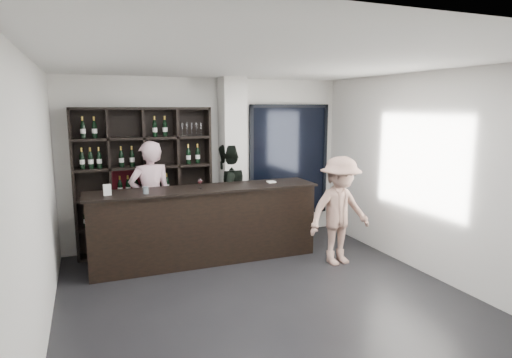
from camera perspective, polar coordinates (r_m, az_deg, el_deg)
name	(u,v)px	position (r m, az deg, el deg)	size (l,w,h in m)	color
floor	(271,304)	(5.53, 1.96, -16.26)	(5.00, 5.50, 0.01)	black
wine_shelf	(145,181)	(7.27, -14.61, -0.26)	(2.20, 0.35, 2.40)	black
structural_column	(233,162)	(7.47, -3.11, 2.24)	(0.40, 0.40, 2.90)	silver
glass_panel	(289,161)	(8.13, 4.44, 2.47)	(1.60, 0.08, 2.10)	black
tasting_counter	(206,224)	(6.77, -6.74, -6.04)	(3.56, 0.73, 1.17)	black
taster_pink	(151,199)	(7.07, -13.85, -2.65)	(0.69, 0.45, 1.88)	beige
taster_black	(227,195)	(7.45, -3.90, -2.11)	(0.87, 0.68, 1.79)	black
customer	(340,211)	(6.67, 11.10, -4.19)	(1.08, 0.62, 1.67)	tan
wine_glass	(200,183)	(6.56, -7.46, -0.53)	(0.07, 0.07, 0.18)	white
spit_cup	(146,190)	(6.32, -14.50, -1.45)	(0.08, 0.08, 0.11)	#A8BBC6
napkin_stack	(271,182)	(7.05, 2.04, -0.38)	(0.12, 0.12, 0.02)	white
card_stand	(107,190)	(6.37, -19.23, -1.38)	(0.10, 0.05, 0.16)	white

